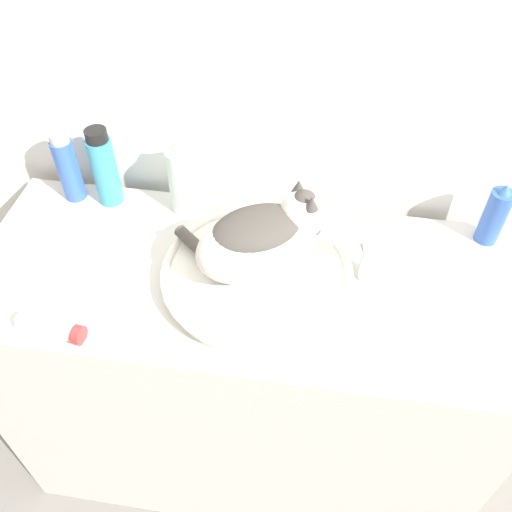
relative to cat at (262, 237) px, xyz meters
name	(u,v)px	position (x,y,z in m)	size (l,w,h in m)	color
wall_back	(264,65)	(-0.04, 0.31, 0.21)	(8.00, 0.05, 2.40)	silver
vanity_counter	(245,378)	(-0.04, 0.00, -0.56)	(1.22, 0.50, 0.86)	beige
sink_basin	(257,274)	(-0.01, -0.01, -0.11)	(0.42, 0.42, 0.04)	white
cat	(262,237)	(0.00, 0.00, 0.00)	(0.35, 0.28, 0.18)	silver
faucet	(366,253)	(0.22, 0.04, -0.05)	(0.15, 0.06, 0.15)	silver
spray_bottle_trigger	(495,215)	(0.50, 0.20, -0.05)	(0.05, 0.05, 0.16)	#335BB7
soap_pump_bottle	(183,180)	(-0.22, 0.20, -0.04)	(0.07, 0.07, 0.21)	silver
shampoo_bottle_tall	(68,167)	(-0.51, 0.20, -0.04)	(0.05, 0.05, 0.19)	#335BB7
mouthwash_bottle	(104,168)	(-0.41, 0.20, -0.03)	(0.06, 0.06, 0.21)	teal
cream_tube	(52,328)	(-0.39, -0.21, -0.11)	(0.14, 0.06, 0.04)	silver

